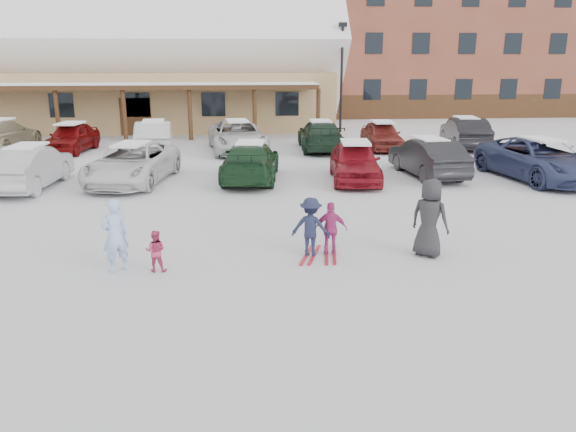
{
  "coord_description": "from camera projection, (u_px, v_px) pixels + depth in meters",
  "views": [
    {
      "loc": [
        -0.67,
        -11.14,
        4.42
      ],
      "look_at": [
        0.3,
        1.0,
        1.0
      ],
      "focal_mm": 35.0,
      "sensor_mm": 36.0,
      "label": 1
    }
  ],
  "objects": [
    {
      "name": "parked_car_11",
      "position": [
        320.0,
        136.0,
        27.92
      ],
      "size": [
        2.18,
        5.07,
        1.45
      ],
      "primitive_type": "imported",
      "rotation": [
        0.0,
        0.0,
        3.11
      ],
      "color": "#1A3122",
      "rests_on": "ground"
    },
    {
      "name": "bystander_dark",
      "position": [
        430.0,
        218.0,
        12.82
      ],
      "size": [
        1.05,
        1.03,
        1.83
      ],
      "primitive_type": "imported",
      "rotation": [
        0.0,
        0.0,
        2.4
      ],
      "color": "#28282A",
      "rests_on": "ground"
    },
    {
      "name": "parked_car_4",
      "position": [
        355.0,
        162.0,
        20.83
      ],
      "size": [
        2.15,
        4.47,
        1.47
      ],
      "primitive_type": "imported",
      "rotation": [
        0.0,
        0.0,
        -0.1
      ],
      "color": "maroon",
      "rests_on": "ground"
    },
    {
      "name": "child_navy",
      "position": [
        311.0,
        227.0,
        12.88
      ],
      "size": [
        1.01,
        0.76,
        1.39
      ],
      "primitive_type": "imported",
      "rotation": [
        0.0,
        0.0,
        2.84
      ],
      "color": "#1A1F39",
      "rests_on": "ground"
    },
    {
      "name": "skis_child_magenta",
      "position": [
        330.0,
        254.0,
        13.1
      ],
      "size": [
        0.4,
        1.41,
        0.03
      ],
      "primitive_type": "cube",
      "rotation": [
        0.0,
        0.0,
        3.0
      ],
      "color": "#AB1826",
      "rests_on": "ground"
    },
    {
      "name": "adult_skier",
      "position": [
        115.0,
        235.0,
        11.91
      ],
      "size": [
        0.7,
        0.64,
        1.61
      ],
      "primitive_type": "imported",
      "rotation": [
        0.0,
        0.0,
        3.72
      ],
      "color": "#A4BFEF",
      "rests_on": "ground"
    },
    {
      "name": "parked_car_6",
      "position": [
        540.0,
        159.0,
        21.05
      ],
      "size": [
        3.36,
        5.89,
        1.55
      ],
      "primitive_type": "imported",
      "rotation": [
        0.0,
        0.0,
        0.15
      ],
      "color": "navy",
      "rests_on": "ground"
    },
    {
      "name": "parked_car_12",
      "position": [
        382.0,
        135.0,
        28.21
      ],
      "size": [
        1.68,
        4.1,
        1.39
      ],
      "primitive_type": "imported",
      "rotation": [
        0.0,
        0.0,
        -0.01
      ],
      "color": "maroon",
      "rests_on": "ground"
    },
    {
      "name": "skis_child_navy",
      "position": [
        310.0,
        255.0,
        13.06
      ],
      "size": [
        0.61,
        1.4,
        0.03
      ],
      "primitive_type": "cube",
      "rotation": [
        0.0,
        0.0,
        2.84
      ],
      "color": "#AB1826",
      "rests_on": "ground"
    },
    {
      "name": "parked_car_3",
      "position": [
        251.0,
        161.0,
        20.99
      ],
      "size": [
        2.48,
        5.09,
        1.43
      ],
      "primitive_type": "imported",
      "rotation": [
        0.0,
        0.0,
        3.04
      ],
      "color": "#17391E",
      "rests_on": "ground"
    },
    {
      "name": "parked_car_8",
      "position": [
        71.0,
        138.0,
        27.37
      ],
      "size": [
        2.11,
        4.31,
        1.41
      ],
      "primitive_type": "imported",
      "rotation": [
        0.0,
        0.0,
        -0.11
      ],
      "color": "#6C090A",
      "rests_on": "ground"
    },
    {
      "name": "lamp_post",
      "position": [
        342.0,
        72.0,
        34.09
      ],
      "size": [
        0.5,
        0.25,
        6.51
      ],
      "color": "black",
      "rests_on": "ground"
    },
    {
      "name": "parked_car_1",
      "position": [
        29.0,
        167.0,
        19.65
      ],
      "size": [
        1.79,
        4.66,
        1.52
      ],
      "primitive_type": "imported",
      "rotation": [
        0.0,
        0.0,
        3.1
      ],
      "color": "#AEAEB2",
      "rests_on": "ground"
    },
    {
      "name": "alpine_hotel",
      "position": [
        418.0,
        7.0,
        47.16
      ],
      "size": [
        31.48,
        14.01,
        21.48
      ],
      "color": "brown",
      "rests_on": "ground"
    },
    {
      "name": "parked_car_10",
      "position": [
        237.0,
        136.0,
        27.37
      ],
      "size": [
        3.19,
        5.79,
        1.54
      ],
      "primitive_type": "imported",
      "rotation": [
        0.0,
        0.0,
        0.12
      ],
      "color": "silver",
      "rests_on": "ground"
    },
    {
      "name": "parked_car_13",
      "position": [
        465.0,
        133.0,
        28.64
      ],
      "size": [
        2.28,
        4.89,
        1.55
      ],
      "primitive_type": "imported",
      "rotation": [
        0.0,
        0.0,
        3.0
      ],
      "color": "black",
      "rests_on": "ground"
    },
    {
      "name": "conifer_3",
      "position": [
        312.0,
        51.0,
        53.24
      ],
      "size": [
        3.96,
        3.96,
        9.18
      ],
      "color": "black",
      "rests_on": "ground"
    },
    {
      "name": "ground",
      "position": [
        278.0,
        274.0,
        11.94
      ],
      "size": [
        160.0,
        160.0,
        0.0
      ],
      "primitive_type": "plane",
      "color": "silver",
      "rests_on": "ground"
    },
    {
      "name": "parked_car_9",
      "position": [
        154.0,
        137.0,
        27.19
      ],
      "size": [
        2.1,
        4.81,
        1.54
      ],
      "primitive_type": "imported",
      "rotation": [
        0.0,
        0.0,
        3.24
      ],
      "color": "silver",
      "rests_on": "ground"
    },
    {
      "name": "parked_car_2",
      "position": [
        132.0,
        163.0,
        20.53
      ],
      "size": [
        3.21,
        5.53,
        1.45
      ],
      "primitive_type": "imported",
      "rotation": [
        0.0,
        0.0,
        -0.16
      ],
      "color": "silver",
      "rests_on": "ground"
    },
    {
      "name": "toddler_red",
      "position": [
        156.0,
        251.0,
        11.99
      ],
      "size": [
        0.47,
        0.38,
        0.92
      ],
      "primitive_type": "imported",
      "rotation": [
        0.0,
        0.0,
        3.06
      ],
      "color": "#BA355B",
      "rests_on": "ground"
    },
    {
      "name": "parked_car_7",
      "position": [
        0.0,
        136.0,
        27.45
      ],
      "size": [
        2.72,
        5.6,
        1.57
      ],
      "primitive_type": "imported",
      "rotation": [
        0.0,
        0.0,
        3.04
      ],
      "color": "gray",
      "rests_on": "ground"
    },
    {
      "name": "child_magenta",
      "position": [
        331.0,
        229.0,
        12.93
      ],
      "size": [
        0.78,
        0.41,
        1.27
      ],
      "primitive_type": "imported",
      "rotation": [
        0.0,
        0.0,
        3.0
      ],
      "color": "#B73277",
      "rests_on": "ground"
    },
    {
      "name": "day_lodge",
      "position": [
        115.0,
        66.0,
        37.01
      ],
      "size": [
        29.12,
        12.5,
        10.38
      ],
      "color": "tan",
      "rests_on": "ground"
    },
    {
      "name": "parked_car_5",
      "position": [
        428.0,
        157.0,
        21.73
      ],
      "size": [
        2.05,
        4.63,
        1.48
      ],
      "primitive_type": "imported",
      "rotation": [
        0.0,
        0.0,
        3.25
      ],
      "color": "black",
      "rests_on": "ground"
    }
  ]
}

